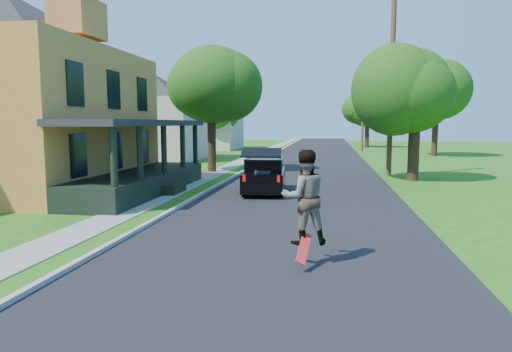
% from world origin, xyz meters
% --- Properties ---
extents(ground, '(140.00, 140.00, 0.00)m').
position_xyz_m(ground, '(0.00, 0.00, 0.00)').
color(ground, '#275E12').
rests_on(ground, ground).
extents(street, '(8.00, 120.00, 0.02)m').
position_xyz_m(street, '(0.00, 20.00, 0.00)').
color(street, black).
rests_on(street, ground).
extents(curb, '(0.15, 120.00, 0.12)m').
position_xyz_m(curb, '(-4.05, 20.00, 0.00)').
color(curb, '#A0A09B').
rests_on(curb, ground).
extents(sidewalk, '(1.30, 120.00, 0.03)m').
position_xyz_m(sidewalk, '(-5.60, 20.00, 0.00)').
color(sidewalk, gray).
rests_on(sidewalk, ground).
extents(front_walk, '(6.50, 1.20, 0.03)m').
position_xyz_m(front_walk, '(-9.50, 6.00, 0.00)').
color(front_walk, gray).
rests_on(front_walk, ground).
extents(main_house, '(15.56, 15.56, 10.10)m').
position_xyz_m(main_house, '(-12.80, 5.99, 4.92)').
color(main_house, gold).
rests_on(main_house, ground).
extents(neighbor_house_mid, '(12.78, 12.78, 8.30)m').
position_xyz_m(neighbor_house_mid, '(-13.50, 24.00, 4.19)').
color(neighbor_house_mid, beige).
rests_on(neighbor_house_mid, ground).
extents(neighbor_house_far, '(12.78, 12.78, 8.30)m').
position_xyz_m(neighbor_house_far, '(-13.50, 40.00, 4.19)').
color(neighbor_house_far, beige).
rests_on(neighbor_house_far, ground).
extents(black_suv, '(1.96, 4.45, 2.03)m').
position_xyz_m(black_suv, '(-1.59, 6.82, 0.77)').
color(black_suv, black).
rests_on(black_suv, ground).
extents(skateboarder, '(1.16, 1.02, 2.00)m').
position_xyz_m(skateboarder, '(0.63, -3.00, 1.43)').
color(skateboarder, black).
rests_on(skateboarder, ground).
extents(skateboard, '(0.30, 0.68, 0.56)m').
position_xyz_m(skateboard, '(0.65, -3.43, 0.43)').
color(skateboard, red).
rests_on(skateboard, ground).
extents(tree_left_mid, '(6.31, 6.47, 7.92)m').
position_xyz_m(tree_left_mid, '(-6.02, 14.83, 5.17)').
color(tree_left_mid, black).
rests_on(tree_left_mid, ground).
extents(tree_left_far, '(6.33, 6.19, 8.57)m').
position_xyz_m(tree_left_far, '(-10.78, 36.95, 5.44)').
color(tree_left_far, black).
rests_on(tree_left_far, ground).
extents(tree_right_near, '(6.14, 6.42, 7.92)m').
position_xyz_m(tree_right_near, '(5.48, 12.34, 5.28)').
color(tree_right_near, black).
rests_on(tree_right_near, ground).
extents(tree_right_mid, '(5.90, 5.86, 9.09)m').
position_xyz_m(tree_right_mid, '(10.72, 31.77, 6.04)').
color(tree_right_mid, black).
rests_on(tree_right_mid, ground).
extents(tree_right_far, '(6.10, 5.85, 7.55)m').
position_xyz_m(tree_right_far, '(5.78, 46.55, 4.76)').
color(tree_right_far, black).
rests_on(tree_right_far, ground).
extents(utility_pole_near, '(1.80, 0.30, 11.07)m').
position_xyz_m(utility_pole_near, '(4.50, 14.12, 5.70)').
color(utility_pole_near, '#473721').
rests_on(utility_pole_near, ground).
extents(utility_pole_far, '(1.52, 0.63, 8.02)m').
position_xyz_m(utility_pole_far, '(4.65, 37.81, 4.15)').
color(utility_pole_far, '#473721').
rests_on(utility_pole_far, ground).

